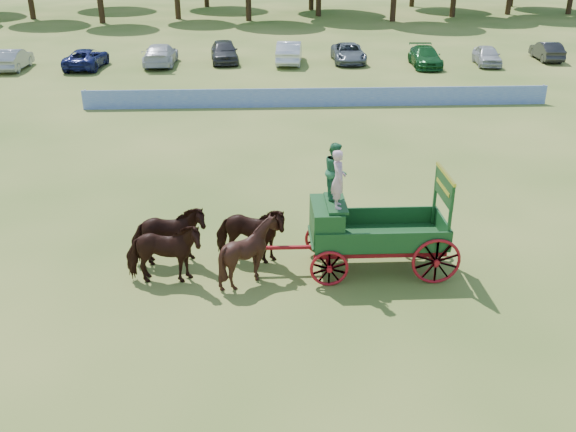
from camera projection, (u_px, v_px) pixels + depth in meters
The scene contains 8 objects.
ground at pixel (403, 256), 19.67m from camera, with size 160.00×160.00×0.00m, color olive.
horse_lead_left at pixel (164, 254), 17.84m from camera, with size 1.00×2.19×1.85m, color black.
horse_lead_right at pixel (168, 236), 18.84m from camera, with size 1.00×2.19×1.85m, color black.
horse_wheel_left at pixel (250, 252), 17.94m from camera, with size 1.50×1.69×1.86m, color black.
horse_wheel_right at pixel (250, 235), 18.94m from camera, with size 1.00×2.19×1.85m, color black.
farm_dray at pixel (352, 216), 18.28m from camera, with size 6.00×2.00×3.80m.
sponsor_banner at pixel (318, 97), 35.79m from camera, with size 26.00×0.08×1.05m, color blue.
parked_cars at pixel (280, 55), 46.46m from camera, with size 50.47×7.20×1.63m.
Camera 1 is at (-4.35, -17.22, 9.23)m, focal length 40.00 mm.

